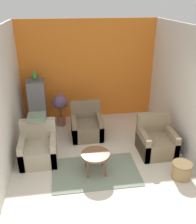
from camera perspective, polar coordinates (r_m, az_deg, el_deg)
The scene contains 14 objects.
ground_plane at distance 4.51m, azimuth 3.73°, elevation -21.49°, with size 20.00×20.00×0.00m, color beige.
wall_back_accent at distance 7.08m, azimuth -2.28°, elevation 9.46°, with size 3.85×0.06×2.76m.
wall_left at distance 5.37m, azimuth -20.46°, elevation 2.76°, with size 0.06×3.73×2.76m.
wall_right at distance 5.86m, azimuth 18.73°, elevation 4.82°, with size 0.06×3.73×2.76m.
area_rug at distance 5.24m, azimuth -0.58°, elevation -13.47°, with size 1.76×1.12×0.01m.
coffee_table at distance 5.01m, azimuth -0.60°, elevation -9.94°, with size 0.57×0.57×0.45m.
armchair_left at distance 5.58m, azimuth -13.39°, elevation -8.23°, with size 0.77×0.77×0.86m.
armchair_right at distance 5.84m, azimuth 13.10°, elevation -6.58°, with size 0.77×0.77×0.86m.
armchair_middle at distance 6.35m, azimuth -2.60°, elevation -3.21°, with size 0.77×0.77×0.86m.
birdcage at distance 6.87m, azimuth -13.63°, elevation 1.69°, with size 0.59×0.59×1.33m.
parrot at distance 6.61m, azimuth -14.31°, elevation 8.04°, with size 0.10×0.19×0.22m.
potted_plant at distance 6.82m, azimuth -8.66°, elevation 1.63°, with size 0.43×0.40×0.90m.
wicker_basket at distance 5.27m, azimuth 18.54°, elevation -12.44°, with size 0.39×0.39×0.33m.
throw_pillow at distance 5.52m, azimuth -13.84°, elevation -1.16°, with size 0.38×0.38×0.10m.
Camera 1 is at (-0.72, -3.03, 3.26)m, focal length 40.00 mm.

